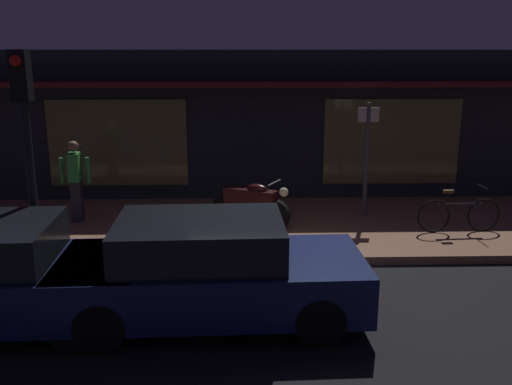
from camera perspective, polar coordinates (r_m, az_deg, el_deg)
The scene contains 9 objects.
ground_plane at distance 8.71m, azimuth 0.87°, elevation -10.00°, with size 60.00×60.00×0.00m, color black.
sidewalk_slab at distance 11.49m, azimuth 0.23°, elevation -3.49°, with size 18.00×4.00×0.15m, color #8C6047.
storefront_building at distance 14.44m, azimuth -0.19°, elevation 7.22°, with size 18.00×3.30×3.60m.
motorcycle at distance 11.15m, azimuth -0.40°, elevation -0.98°, with size 1.55×0.95×0.97m.
bicycle_parked at distance 11.50m, azimuth 19.96°, elevation -2.11°, with size 1.66×0.42×0.91m.
person_photographer at distance 11.99m, azimuth -17.92°, elevation 1.29°, with size 0.62×0.40×1.67m.
sign_post at distance 11.94m, azimuth 11.22°, elevation 4.02°, with size 0.44×0.09×2.40m.
traffic_light_pole at distance 8.58m, azimuth -22.39°, elevation 5.81°, with size 0.24×0.33×3.60m.
parked_car_far at distance 7.63m, azimuth -4.87°, elevation -7.95°, with size 4.15×1.88×1.42m.
Camera 1 is at (-0.35, -7.93, 3.59)m, focal length 39.21 mm.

